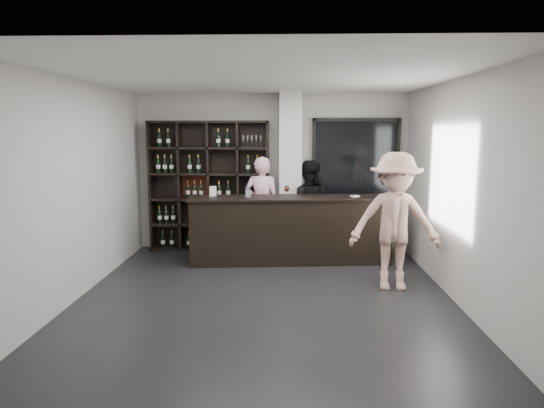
{
  "coord_description": "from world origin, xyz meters",
  "views": [
    {
      "loc": [
        0.3,
        -6.3,
        2.23
      ],
      "look_at": [
        0.06,
        1.1,
        1.1
      ],
      "focal_mm": 32.0,
      "sensor_mm": 36.0,
      "label": 1
    }
  ],
  "objects_px": {
    "taster_black": "(308,207)",
    "customer": "(395,222)",
    "tasting_counter": "(290,229)",
    "taster_pink": "(262,205)",
    "wine_shelf": "(209,186)"
  },
  "relations": [
    {
      "from": "wine_shelf",
      "to": "customer",
      "type": "height_order",
      "value": "wine_shelf"
    },
    {
      "from": "tasting_counter",
      "to": "taster_black",
      "type": "height_order",
      "value": "taster_black"
    },
    {
      "from": "wine_shelf",
      "to": "customer",
      "type": "bearing_deg",
      "value": -36.27
    },
    {
      "from": "tasting_counter",
      "to": "taster_black",
      "type": "distance_m",
      "value": 0.78
    },
    {
      "from": "taster_pink",
      "to": "customer",
      "type": "bearing_deg",
      "value": 142.69
    },
    {
      "from": "taster_black",
      "to": "customer",
      "type": "distance_m",
      "value": 2.3
    },
    {
      "from": "taster_pink",
      "to": "taster_black",
      "type": "xyz_separation_m",
      "value": [
        0.83,
        0.0,
        -0.04
      ]
    },
    {
      "from": "taster_pink",
      "to": "wine_shelf",
      "type": "bearing_deg",
      "value": -1.32
    },
    {
      "from": "tasting_counter",
      "to": "customer",
      "type": "distance_m",
      "value": 2.02
    },
    {
      "from": "taster_black",
      "to": "customer",
      "type": "height_order",
      "value": "customer"
    },
    {
      "from": "taster_pink",
      "to": "customer",
      "type": "xyz_separation_m",
      "value": [
        1.97,
        -2.0,
        0.08
      ]
    },
    {
      "from": "taster_black",
      "to": "customer",
      "type": "bearing_deg",
      "value": 127.27
    },
    {
      "from": "tasting_counter",
      "to": "taster_pink",
      "type": "height_order",
      "value": "taster_pink"
    },
    {
      "from": "taster_pink",
      "to": "tasting_counter",
      "type": "bearing_deg",
      "value": 136.59
    },
    {
      "from": "tasting_counter",
      "to": "taster_black",
      "type": "xyz_separation_m",
      "value": [
        0.32,
        0.65,
        0.28
      ]
    }
  ]
}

